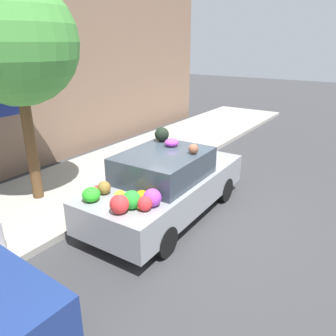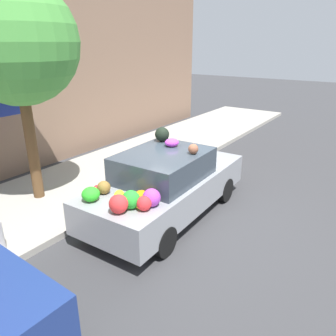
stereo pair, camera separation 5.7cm
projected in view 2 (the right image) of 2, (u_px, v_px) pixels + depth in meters
ground_plane at (168, 214)px, 7.23m from camera, size 60.00×60.00×0.00m
sidewalk_curb at (84, 183)px, 8.64m from camera, size 24.00×3.20×0.14m
building_facade at (15, 69)px, 8.75m from camera, size 18.00×1.20×5.79m
street_tree at (16, 43)px, 6.54m from camera, size 2.54×2.54×4.68m
art_car at (166, 183)px, 6.91m from camera, size 4.18×1.79×1.79m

